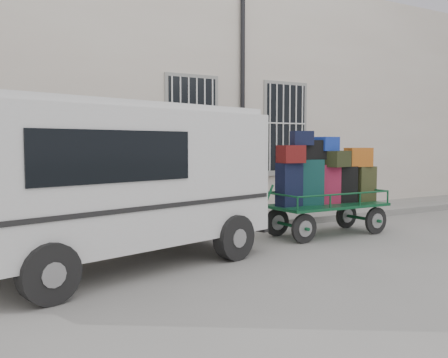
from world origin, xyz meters
name	(u,v)px	position (x,y,z in m)	size (l,w,h in m)	color
ground	(283,242)	(0.00, 0.00, 0.00)	(80.00, 80.00, 0.00)	slate
building	(164,102)	(0.00, 5.50, 3.00)	(24.00, 5.15, 6.00)	beige
sidewalk	(224,222)	(0.00, 2.20, 0.07)	(24.00, 1.70, 0.15)	slate
luggage_cart	(326,182)	(1.15, 0.15, 1.07)	(2.86, 1.10, 2.08)	black
van	(115,175)	(-3.30, -0.23, 1.38)	(5.10, 3.15, 2.40)	silver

